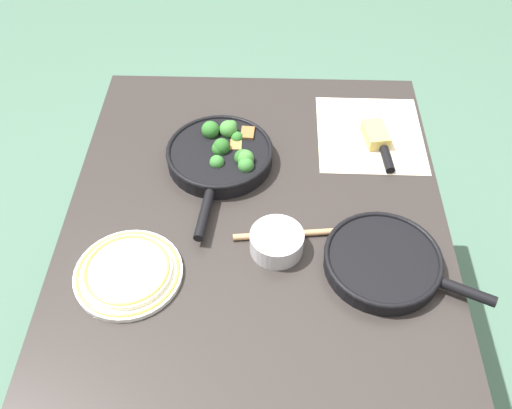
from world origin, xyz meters
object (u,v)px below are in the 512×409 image
Objects in this scene: wooden_spoon at (327,232)px; cheese_block at (375,135)px; prep_bowl_steel at (277,242)px; dinner_plate_stack at (128,272)px; skillet_eggs at (384,261)px; grater_knife at (383,147)px; skillet_broccoli at (221,154)px.

cheese_block is at bearing 60.01° from wooden_spoon.
wooden_spoon is at bearing -67.85° from prep_bowl_steel.
wooden_spoon is 0.46m from dinner_plate_stack.
dinner_plate_stack is at bearing 104.41° from prep_bowl_steel.
wooden_spoon is at bearing 156.19° from cheese_block.
skillet_eggs is 2.92× the size of prep_bowl_steel.
grater_knife is 0.45m from prep_bowl_steel.
wooden_spoon is at bearing 146.04° from grater_knife.
skillet_eggs is 1.01× the size of wooden_spoon.
prep_bowl_steel is (-0.05, 0.12, 0.02)m from wooden_spoon.
prep_bowl_steel is at bearing -164.02° from wooden_spoon.
skillet_broccoli is 1.18× the size of wooden_spoon.
dinner_plate_stack is at bearing -169.64° from wooden_spoon.
wooden_spoon is 0.37m from cheese_block.
prep_bowl_steel is (-0.38, 0.27, 0.01)m from cheese_block.
wooden_spoon is 3.45× the size of cheese_block.
skillet_broccoli is at bearing 103.73° from cheese_block.
wooden_spoon is 0.13m from prep_bowl_steel.
skillet_broccoli is 0.43m from grater_knife.
prep_bowl_steel is at bearing 145.25° from cheese_block.
skillet_broccoli is 0.41m from dinner_plate_stack.
cheese_block is 0.84× the size of prep_bowl_steel.
wooden_spoon is 0.34m from grater_knife.
prep_bowl_steel is at bearing -166.40° from skillet_eggs.
wooden_spoon is at bearing 166.41° from skillet_eggs.
cheese_block is at bearing -51.73° from dinner_plate_stack.
skillet_eggs is at bearing -44.05° from wooden_spoon.
skillet_eggs is 0.43m from cheese_block.
prep_bowl_steel is (0.08, -0.33, 0.01)m from dinner_plate_stack.
skillet_eggs is at bearing 168.51° from grater_knife.
skillet_broccoli reaches higher than cheese_block.
cheese_block reaches higher than grater_knife.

